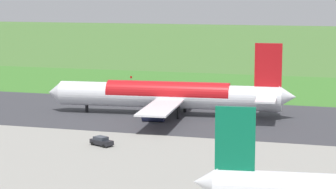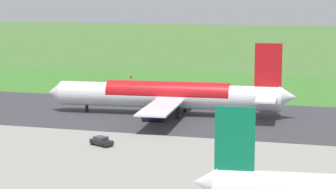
{
  "view_description": "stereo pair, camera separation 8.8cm",
  "coord_description": "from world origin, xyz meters",
  "px_view_note": "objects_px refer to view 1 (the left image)",
  "views": [
    {
      "loc": [
        -41.08,
        134.94,
        26.15
      ],
      "look_at": [
        -0.65,
        0.0,
        4.5
      ],
      "focal_mm": 71.29,
      "sensor_mm": 36.0,
      "label": 1
    },
    {
      "loc": [
        -41.17,
        134.91,
        26.15
      ],
      "look_at": [
        -0.65,
        0.0,
        4.5
      ],
      "focal_mm": 71.29,
      "sensor_mm": 36.0,
      "label": 2
    }
  ],
  "objects_px": {
    "service_car_followme": "(101,141)",
    "traffic_cone_orange": "(112,88)",
    "no_stopping_sign": "(131,80)",
    "airliner_main": "(170,95)"
  },
  "relations": [
    {
      "from": "no_stopping_sign",
      "to": "traffic_cone_orange",
      "type": "distance_m",
      "value": 7.4
    },
    {
      "from": "service_car_followme",
      "to": "traffic_cone_orange",
      "type": "bearing_deg",
      "value": -70.17
    },
    {
      "from": "airliner_main",
      "to": "traffic_cone_orange",
      "type": "relative_size",
      "value": 98.46
    },
    {
      "from": "airliner_main",
      "to": "traffic_cone_orange",
      "type": "xyz_separation_m",
      "value": [
        26.31,
        -33.52,
        -4.08
      ]
    },
    {
      "from": "service_car_followme",
      "to": "no_stopping_sign",
      "type": "relative_size",
      "value": 1.62
    },
    {
      "from": "airliner_main",
      "to": "traffic_cone_orange",
      "type": "bearing_deg",
      "value": -51.87
    },
    {
      "from": "airliner_main",
      "to": "service_car_followme",
      "type": "height_order",
      "value": "airliner_main"
    },
    {
      "from": "service_car_followme",
      "to": "traffic_cone_orange",
      "type": "relative_size",
      "value": 8.31
    },
    {
      "from": "airliner_main",
      "to": "traffic_cone_orange",
      "type": "height_order",
      "value": "airliner_main"
    },
    {
      "from": "airliner_main",
      "to": "no_stopping_sign",
      "type": "distance_m",
      "value": 46.43
    }
  ]
}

